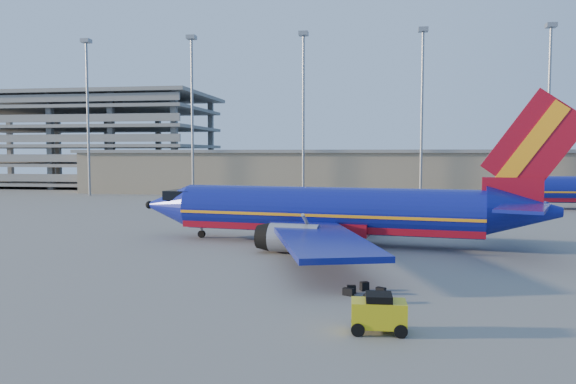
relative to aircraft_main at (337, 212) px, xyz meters
name	(u,v)px	position (x,y,z in m)	size (l,w,h in m)	color
ground	(293,239)	(-4.28, 2.49, -2.76)	(220.00, 220.00, 0.00)	slate
terminal_building	(389,172)	(5.72, 60.49, 1.55)	(122.00, 16.00, 8.50)	gray
parking_garage	(82,137)	(-66.28, 76.54, 8.97)	(62.00, 32.00, 21.40)	slate
light_mast_row	(362,96)	(0.72, 48.49, 14.79)	(101.60, 1.60, 28.65)	gray
aircraft_main	(337,212)	(0.00, 0.00, 0.00)	(38.09, 36.42, 12.93)	navy
baggage_tug	(379,312)	(3.49, -23.81, -1.86)	(2.48, 1.57, 1.74)	gold
luggage_pile	(366,292)	(2.86, -17.55, -2.55)	(2.66, 3.06, 0.50)	black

